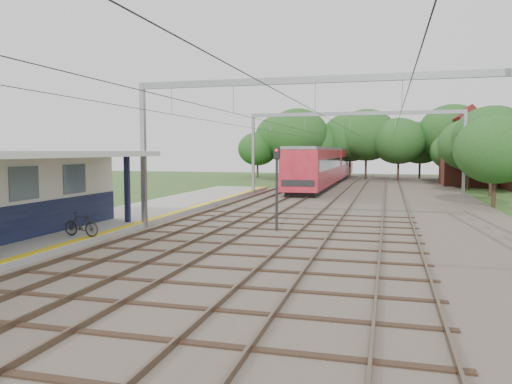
# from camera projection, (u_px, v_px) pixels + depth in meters

# --- Properties ---
(ballast_bed) EXTENTS (18.00, 90.00, 0.10)m
(ballast_bed) POSITION_uv_depth(u_px,v_px,m) (355.00, 203.00, 36.20)
(ballast_bed) COLOR #473D33
(ballast_bed) RESTS_ON ground
(platform) EXTENTS (5.00, 52.00, 0.35)m
(platform) POSITION_uv_depth(u_px,v_px,m) (87.00, 227.00, 23.72)
(platform) COLOR gray
(platform) RESTS_ON ground
(yellow_stripe) EXTENTS (0.45, 52.00, 0.01)m
(yellow_stripe) POSITION_uv_depth(u_px,v_px,m) (130.00, 225.00, 23.13)
(yellow_stripe) COLOR yellow
(yellow_stripe) RESTS_ON platform
(rail_tracks) EXTENTS (11.80, 88.00, 0.15)m
(rail_tracks) POSITION_uv_depth(u_px,v_px,m) (320.00, 200.00, 36.83)
(rail_tracks) COLOR brown
(rail_tracks) RESTS_ON ballast_bed
(catenary_system) EXTENTS (17.22, 88.00, 7.00)m
(catenary_system) POSITION_uv_depth(u_px,v_px,m) (341.00, 124.00, 31.37)
(catenary_system) COLOR gray
(catenary_system) RESTS_ON ground
(tree_band) EXTENTS (31.72, 30.88, 8.82)m
(tree_band) POSITION_uv_depth(u_px,v_px,m) (368.00, 142.00, 61.97)
(tree_band) COLOR #382619
(tree_band) RESTS_ON ground
(house_far) EXTENTS (8.00, 6.12, 8.66)m
(house_far) POSITION_uv_depth(u_px,v_px,m) (481.00, 156.00, 54.07)
(house_far) COLOR brown
(house_far) RESTS_ON ground
(bicycle) EXTENTS (1.68, 0.61, 0.99)m
(bicycle) POSITION_uv_depth(u_px,v_px,m) (81.00, 224.00, 20.06)
(bicycle) COLOR black
(bicycle) RESTS_ON platform
(train) EXTENTS (3.12, 38.85, 4.08)m
(train) POSITION_uv_depth(u_px,v_px,m) (327.00, 164.00, 57.56)
(train) COLOR black
(train) RESTS_ON ballast_bed
(signal_post) EXTENTS (0.31, 0.29, 3.93)m
(signal_post) POSITION_uv_depth(u_px,v_px,m) (277.00, 182.00, 22.97)
(signal_post) COLOR black
(signal_post) RESTS_ON ground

